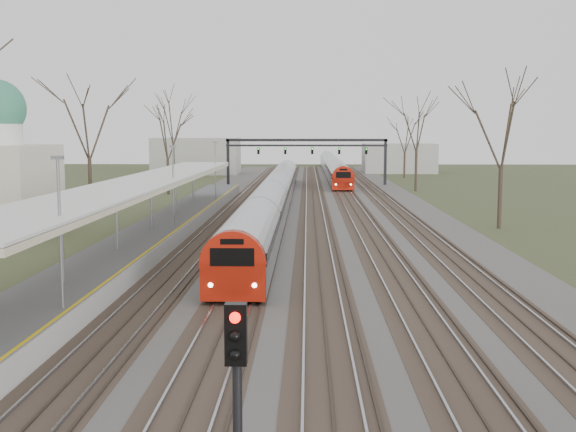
% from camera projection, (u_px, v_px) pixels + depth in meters
% --- Properties ---
extents(track_bed, '(24.00, 160.00, 0.22)m').
position_uv_depth(track_bed, '(306.00, 209.00, 64.46)').
color(track_bed, '#474442').
rests_on(track_bed, ground).
extents(platform, '(3.50, 69.00, 1.00)m').
position_uv_depth(platform, '(164.00, 230.00, 47.28)').
color(platform, '#9E9B93').
rests_on(platform, ground).
extents(canopy, '(4.10, 50.00, 3.11)m').
position_uv_depth(canopy, '(147.00, 182.00, 42.40)').
color(canopy, slate).
rests_on(canopy, platform).
extents(signal_gantry, '(21.00, 0.59, 6.08)m').
position_uv_depth(signal_gantry, '(307.00, 148.00, 93.69)').
color(signal_gantry, black).
rests_on(signal_gantry, ground).
extents(tree_west_far, '(5.50, 5.50, 11.33)m').
position_uv_depth(tree_west_far, '(88.00, 118.00, 57.06)').
color(tree_west_far, '#2D231C').
rests_on(tree_west_far, ground).
extents(tree_east_far, '(5.00, 5.00, 10.30)m').
position_uv_depth(tree_east_far, '(502.00, 126.00, 50.36)').
color(tree_east_far, '#2D231C').
rests_on(tree_east_far, ground).
extents(train_near, '(2.62, 75.21, 3.05)m').
position_uv_depth(train_near, '(275.00, 192.00, 64.90)').
color(train_near, '#999BA2').
rests_on(train_near, ground).
extents(train_far, '(2.62, 75.21, 3.05)m').
position_uv_depth(train_far, '(332.00, 165.00, 119.60)').
color(train_far, '#999BA2').
rests_on(train_far, ground).
extents(signal_post, '(0.35, 0.45, 4.10)m').
position_uv_depth(signal_post, '(237.00, 385.00, 11.65)').
color(signal_post, black).
rests_on(signal_post, ground).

